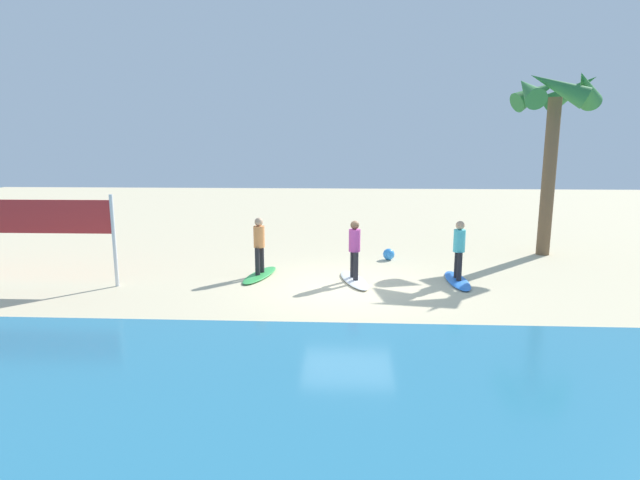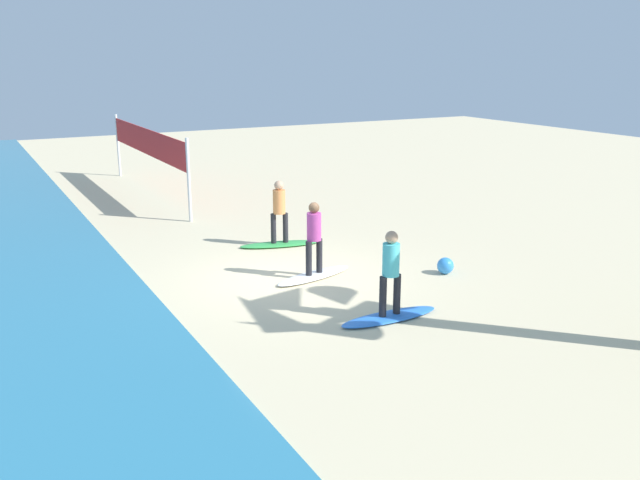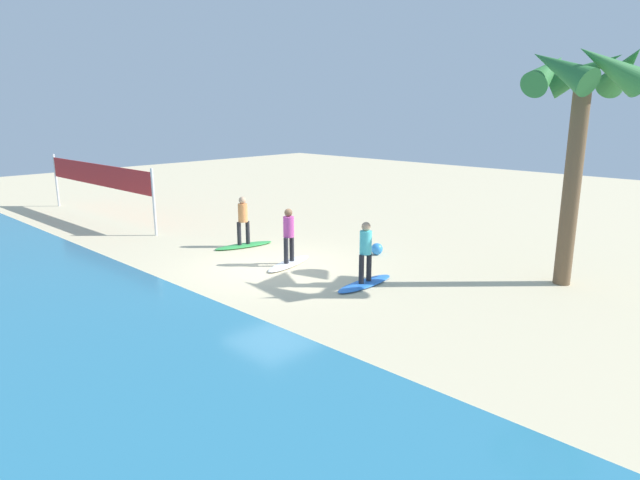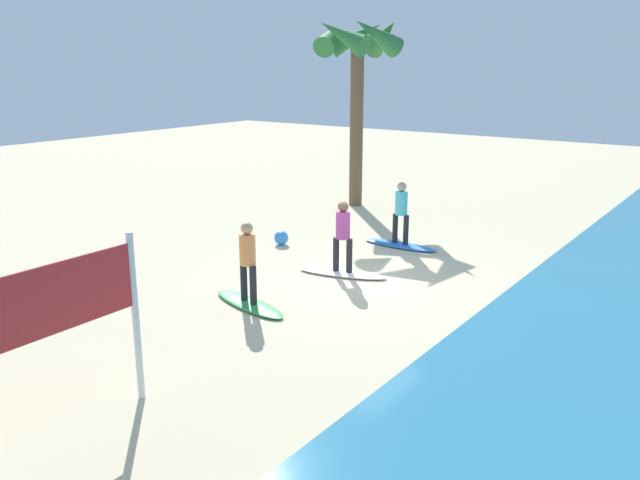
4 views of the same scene
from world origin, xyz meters
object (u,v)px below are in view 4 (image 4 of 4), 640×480
Objects in this scene: surfer_blue at (401,208)px; palm_tree at (358,53)px; surfboard_white at (342,273)px; surfboard_green at (249,304)px; surfboard_blue at (400,245)px; beach_ball at (281,238)px; surfer_white at (343,231)px; surfer_green at (248,257)px.

surfer_blue is 6.65m from palm_tree.
surfboard_white and surfboard_green have the same top height.
palm_tree is (-3.74, -3.80, 4.97)m from surfboard_blue.
beach_ball is (-3.93, -2.34, 0.15)m from surfboard_green.
surfer_white is at bearing -28.75° from surfboard_white.
surfboard_white is at bearing 30.40° from palm_tree.
surfer_blue reaches higher than surfboard_white.
palm_tree is at bearing -168.30° from beach_ball.
surfboard_white is (2.89, 0.09, -0.99)m from surfer_blue.
palm_tree is (-9.36, -3.46, 3.97)m from surfer_green.
surfboard_white is 1.28× the size of surfer_white.
surfboard_white is at bearing 66.67° from beach_ball.
palm_tree reaches higher than surfboard_white.
surfer_white is 8.65m from palm_tree.
surfboard_white is 3.01m from beach_ball.
surfer_white is at bearing 1.79° from surfer_blue.
palm_tree is (-6.63, -3.89, 3.97)m from surfer_white.
surfboard_blue is 5.63m from surfboard_green.
surfer_green reaches higher than surfboard_green.
palm_tree reaches higher than beach_ball.
surfboard_white is at bearing -88.75° from surfboard_blue.
surfer_white reaches higher than surfboard_white.
surfer_green is at bearing -93.98° from surfboard_blue.
surfer_green is (2.74, -0.43, 0.99)m from surfboard_white.
palm_tree is at bearing 123.47° from surfboard_green.
surfboard_blue is 3.05m from surfer_white.
surfer_blue is 5.72m from surfboard_green.
surfboard_blue is at bearing 77.08° from surfboard_white.
surfer_white is (2.89, 0.09, 0.00)m from surfer_blue.
surfer_green is 4.65m from beach_ball.
surfer_white is at bearing 94.29° from surfboard_green.
surfer_white is 4.30× the size of beach_ball.
surfboard_white is 5.51× the size of beach_ball.
palm_tree reaches higher than surfboard_green.
surfer_white is (0.00, 0.00, 0.99)m from surfboard_white.
surfboard_white is at bearing -104.04° from surfer_white.
beach_ball reaches higher than surfboard_blue.
surfer_white is 2.94m from surfboard_green.
surfboard_blue is 1.28× the size of surfer_green.
palm_tree is at bearing -149.60° from surfer_white.
surfer_white is 0.26× the size of palm_tree.
surfer_blue and surfer_white have the same top height.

